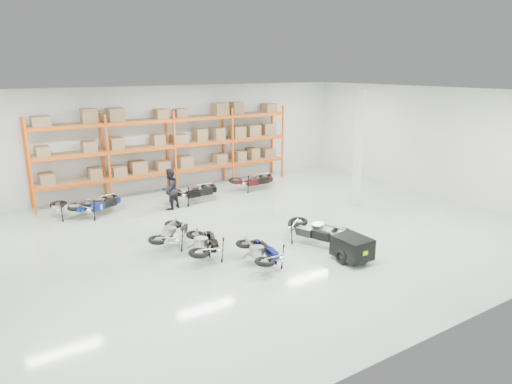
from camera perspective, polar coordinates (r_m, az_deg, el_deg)
room at (r=14.33m, az=-0.75°, el=3.24°), size 18.00×18.00×18.00m
pallet_rack at (r=20.02m, az=-10.62°, el=6.47°), size 11.28×0.98×3.62m
structural_column at (r=17.93m, az=12.69°, el=5.32°), size 0.25×0.25×4.50m
moto_blue_centre at (r=12.50m, az=0.63°, el=-7.07°), size 1.03×1.70×1.04m
moto_silver_left at (r=14.08m, az=-10.45°, el=-4.63°), size 1.71×1.78×1.07m
moto_black_far_left at (r=13.09m, az=-6.48°, el=-5.99°), size 1.40×1.87×1.09m
moto_touring_right at (r=14.08m, az=7.42°, el=-4.23°), size 1.47×2.06×1.20m
trailer at (r=13.04m, az=11.92°, el=-6.81°), size 0.89×1.68×0.70m
moto_back_a at (r=17.64m, az=-19.28°, el=-1.03°), size 1.99×1.52×1.16m
moto_back_b at (r=17.63m, az=-21.29°, el=-1.24°), size 1.97×1.47×1.15m
moto_back_c at (r=18.44m, az=-7.76°, el=0.48°), size 1.90×1.00×1.21m
moto_back_d at (r=20.13m, az=-0.39°, el=1.84°), size 1.87×1.01×1.18m
person_back at (r=17.62m, az=-10.71°, el=0.38°), size 0.94×0.85×1.58m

